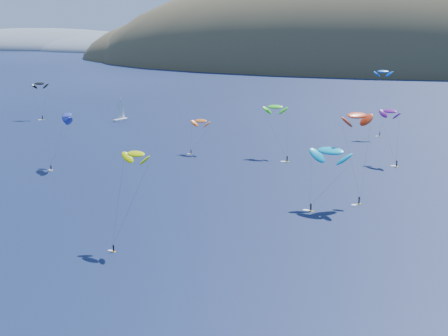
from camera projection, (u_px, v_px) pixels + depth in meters
The scene contains 12 objects.
island at pixel (401, 75), 610.10m from camera, with size 730.00×300.00×210.00m.
headland at pixel (56, 49), 907.96m from camera, with size 460.00×250.00×60.00m.
sailboat at pixel (121, 119), 291.96m from camera, with size 9.27×8.87×11.09m.
kitesurfer_1 at pixel (201, 121), 224.11m from camera, with size 7.81×7.31×13.46m.
kitesurfer_2 at pixel (136, 154), 135.05m from camera, with size 7.92×11.75×21.58m.
kitesurfer_3 at pixel (275, 107), 219.63m from camera, with size 11.60×13.55×19.30m.
kitesurfer_4 at pixel (383, 72), 253.69m from camera, with size 7.63×7.71×27.93m.
kitesurfer_5 at pixel (331, 151), 160.56m from camera, with size 12.21×11.05×17.78m.
kitesurfer_6 at pixel (390, 111), 208.87m from camera, with size 8.65×12.29×19.39m.
kitesurfer_9 at pixel (357, 116), 165.65m from camera, with size 10.20×12.03×25.51m.
kitesurfer_10 at pixel (67, 115), 203.98m from camera, with size 9.26×15.37×19.24m.
kitesurfer_12 at pixel (40, 84), 295.95m from camera, with size 8.77×9.33×18.56m.
Camera 1 is at (34.01, -75.57, 49.46)m, focal length 50.00 mm.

